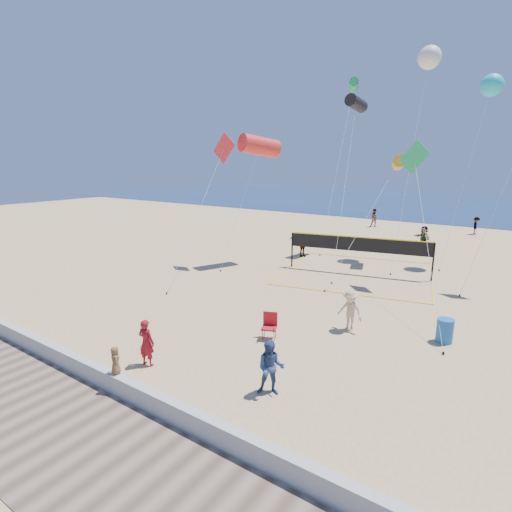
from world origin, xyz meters
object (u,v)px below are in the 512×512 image
Objects in this scene: camp_chair at (270,324)px; volleyball_net at (358,249)px; trash_barrel at (445,331)px; woman at (146,343)px.

camp_chair is 10.85m from volleyball_net.
trash_barrel is at bearing -61.65° from volleyball_net.
trash_barrel is (7.96, 7.59, -0.35)m from woman.
woman is at bearing -141.59° from camp_chair.
woman reaches higher than trash_barrel.
trash_barrel is (5.68, 3.48, -0.12)m from camp_chair.
woman is 11.01m from trash_barrel.
woman reaches higher than camp_chair.
camp_chair is 0.11× the size of volleyball_net.
camp_chair is at bearing -99.15° from volleyball_net.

